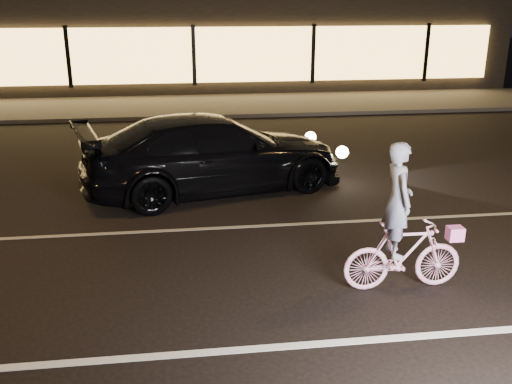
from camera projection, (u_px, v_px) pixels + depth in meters
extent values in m
plane|color=black|center=(227.00, 285.00, 7.65)|extent=(90.00, 90.00, 0.00)
cube|color=silver|center=(239.00, 350.00, 6.24)|extent=(60.00, 0.12, 0.01)
cube|color=gray|center=(218.00, 228.00, 9.52)|extent=(60.00, 0.10, 0.01)
cube|color=#383533|center=(197.00, 106.00, 19.82)|extent=(30.00, 4.00, 0.12)
cube|color=black|center=(191.00, 37.00, 24.81)|extent=(25.00, 8.00, 4.00)
cube|color=#EDB053|center=(194.00, 55.00, 21.10)|extent=(23.00, 0.15, 2.00)
cube|color=black|center=(68.00, 57.00, 20.47)|extent=(0.15, 0.08, 2.20)
cube|color=black|center=(194.00, 55.00, 21.02)|extent=(0.15, 0.08, 2.20)
cube|color=black|center=(313.00, 54.00, 21.57)|extent=(0.15, 0.08, 2.20)
cube|color=black|center=(426.00, 52.00, 22.12)|extent=(0.15, 0.08, 2.20)
imported|color=#D53C80|center=(403.00, 255.00, 7.43)|extent=(1.59, 0.45, 0.95)
imported|color=silver|center=(398.00, 200.00, 7.16)|extent=(0.36, 0.55, 1.50)
cube|color=#F654AC|center=(455.00, 234.00, 7.42)|extent=(0.20, 0.16, 0.18)
imported|color=black|center=(214.00, 153.00, 11.19)|extent=(5.55, 3.39, 1.50)
sphere|color=#FFF2BF|center=(310.00, 137.00, 12.71)|extent=(0.25, 0.25, 0.25)
sphere|color=#FFF2BF|center=(342.00, 152.00, 11.51)|extent=(0.25, 0.25, 0.25)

